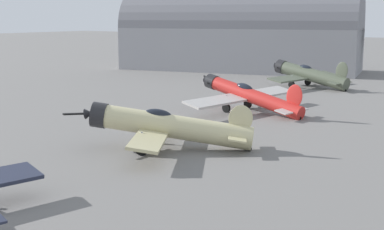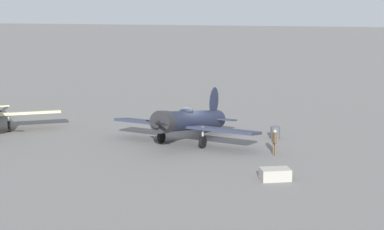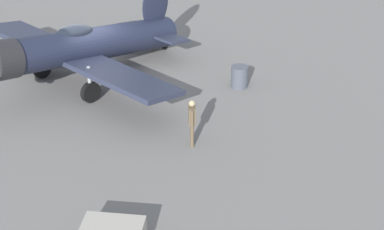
{
  "view_description": "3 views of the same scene",
  "coord_description": "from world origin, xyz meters",
  "px_view_note": "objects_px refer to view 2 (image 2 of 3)",
  "views": [
    {
      "loc": [
        20.32,
        -10.67,
        8.32
      ],
      "look_at": [
        -0.78,
        19.3,
        1.6
      ],
      "focal_mm": 50.99,
      "sensor_mm": 36.0,
      "label": 1
    },
    {
      "loc": [
        -38.53,
        -9.89,
        9.31
      ],
      "look_at": [
        -0.0,
        0.0,
        1.8
      ],
      "focal_mm": 56.14,
      "sensor_mm": 36.0,
      "label": 2
    },
    {
      "loc": [
        -16.52,
        -13.85,
        10.07
      ],
      "look_at": [
        -2.54,
        -5.9,
        1.1
      ],
      "focal_mm": 54.27,
      "sensor_mm": 36.0,
      "label": 3
    }
  ],
  "objects_px": {
    "ground_crew_mechanic": "(275,140)",
    "fuel_drum": "(275,133)",
    "airplane_foreground": "(189,121)",
    "equipment_crate": "(275,174)"
  },
  "relations": [
    {
      "from": "airplane_foreground",
      "to": "equipment_crate",
      "type": "distance_m",
      "value": 9.91
    },
    {
      "from": "airplane_foreground",
      "to": "equipment_crate",
      "type": "bearing_deg",
      "value": 55.77
    },
    {
      "from": "ground_crew_mechanic",
      "to": "fuel_drum",
      "type": "height_order",
      "value": "ground_crew_mechanic"
    },
    {
      "from": "airplane_foreground",
      "to": "fuel_drum",
      "type": "height_order",
      "value": "airplane_foreground"
    },
    {
      "from": "equipment_crate",
      "to": "fuel_drum",
      "type": "height_order",
      "value": "fuel_drum"
    },
    {
      "from": "airplane_foreground",
      "to": "ground_crew_mechanic",
      "type": "xyz_separation_m",
      "value": [
        -2.08,
        -6.01,
        -0.49
      ]
    },
    {
      "from": "airplane_foreground",
      "to": "ground_crew_mechanic",
      "type": "bearing_deg",
      "value": 84.15
    },
    {
      "from": "ground_crew_mechanic",
      "to": "fuel_drum",
      "type": "distance_m",
      "value": 4.66
    },
    {
      "from": "airplane_foreground",
      "to": "fuel_drum",
      "type": "bearing_deg",
      "value": 127.79
    },
    {
      "from": "airplane_foreground",
      "to": "equipment_crate",
      "type": "xyz_separation_m",
      "value": [
        -7.26,
        -6.65,
        -1.16
      ]
    }
  ]
}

